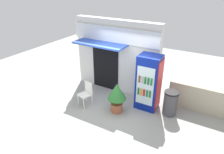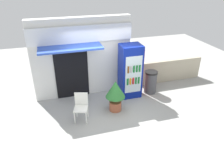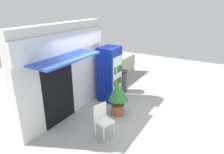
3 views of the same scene
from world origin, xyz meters
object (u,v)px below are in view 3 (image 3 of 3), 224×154
Objects in this scene: drink_cooler at (110,74)px; plastic_chair at (103,118)px; potted_plant_near_shop at (118,95)px; trash_bin at (121,81)px.

plastic_chair is at bearing -154.17° from drink_cooler.
drink_cooler is 2.22m from plastic_chair.
potted_plant_near_shop is 1.23× the size of trash_bin.
plastic_chair is 0.82× the size of potted_plant_near_shop.
drink_cooler is at bearing 25.83° from plastic_chair.
drink_cooler is at bearing 44.28° from potted_plant_near_shop.
potted_plant_near_shop is (1.15, 0.16, 0.17)m from plastic_chair.
drink_cooler is 1.16m from potted_plant_near_shop.
plastic_chair is at bearing -171.97° from potted_plant_near_shop.
plastic_chair is 2.92m from trash_bin.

